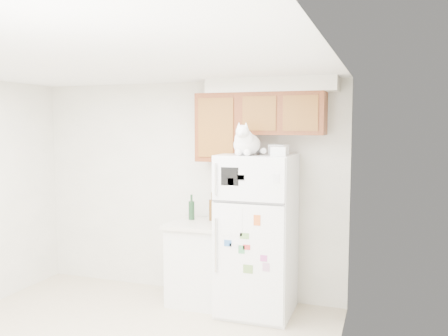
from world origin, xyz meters
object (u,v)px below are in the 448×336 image
at_px(base_counter, 199,262).
at_px(storage_box_back, 279,149).
at_px(bottle_green, 191,207).
at_px(refrigerator, 257,234).
at_px(bottle_amber, 212,206).
at_px(cat, 246,143).
at_px(storage_box_front, 279,151).

distance_m(base_counter, storage_box_back, 1.57).
relative_size(base_counter, bottle_green, 3.17).
height_order(refrigerator, bottle_amber, refrigerator).
relative_size(refrigerator, base_counter, 1.85).
relative_size(cat, storage_box_front, 3.19).
height_order(base_counter, bottle_amber, bottle_amber).
bearing_deg(base_counter, bottle_amber, 50.99).
height_order(refrigerator, storage_box_front, storage_box_front).
distance_m(refrigerator, storage_box_back, 0.93).
height_order(storage_box_back, bottle_green, storage_box_back).
relative_size(refrigerator, bottle_green, 5.86).
height_order(storage_box_back, bottle_amber, storage_box_back).
bearing_deg(storage_box_back, cat, -119.01).
bearing_deg(bottle_green, bottle_amber, 7.47).
relative_size(cat, bottle_amber, 1.47).
relative_size(refrigerator, storage_box_front, 11.33).
relative_size(base_counter, bottle_amber, 2.82).
height_order(refrigerator, storage_box_back, storage_box_back).
height_order(base_counter, bottle_green, bottle_green).
bearing_deg(cat, base_counter, 156.40).
distance_m(refrigerator, cat, 1.00).
xyz_separation_m(refrigerator, base_counter, (-0.69, 0.07, -0.39)).
bearing_deg(base_counter, storage_box_front, -13.83).
height_order(base_counter, storage_box_back, storage_box_back).
relative_size(refrigerator, storage_box_back, 9.44).
xyz_separation_m(cat, bottle_amber, (-0.52, 0.41, -0.74)).
xyz_separation_m(bottle_green, bottle_amber, (0.24, 0.03, 0.02)).
relative_size(cat, bottle_green, 1.65).
bearing_deg(cat, refrigerator, 72.32).
height_order(base_counter, storage_box_front, storage_box_front).
bearing_deg(storage_box_front, storage_box_back, 100.29).
height_order(refrigerator, bottle_green, refrigerator).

